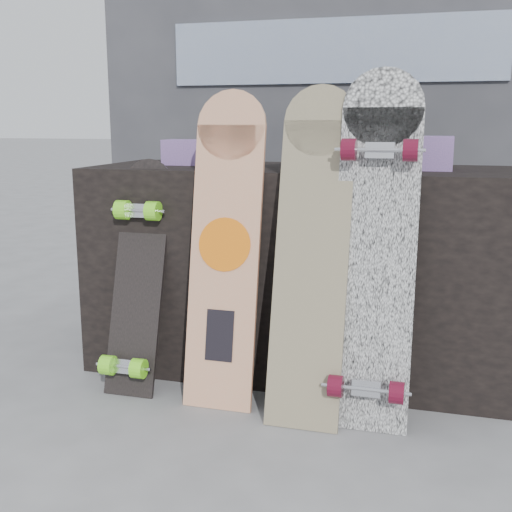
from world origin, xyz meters
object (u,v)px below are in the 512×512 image
(longboard_cascadia, at_px, (376,243))
(skateboard_dark, at_px, (137,274))
(vendor_table, at_px, (298,269))
(longboard_celtic, at_px, (312,243))
(longboard_geisha, at_px, (226,240))

(longboard_cascadia, bearing_deg, skateboard_dark, 177.74)
(vendor_table, distance_m, skateboard_dark, 0.63)
(longboard_celtic, bearing_deg, vendor_table, 108.26)
(longboard_geisha, bearing_deg, longboard_celtic, -5.51)
(longboard_cascadia, relative_size, skateboard_dark, 1.37)
(longboard_geisha, distance_m, longboard_cascadia, 0.51)
(longboard_geisha, height_order, longboard_cascadia, longboard_cascadia)
(vendor_table, relative_size, longboard_geisha, 1.48)
(longboard_geisha, relative_size, skateboard_dark, 1.29)
(vendor_table, bearing_deg, longboard_geisha, -116.38)
(longboard_geisha, bearing_deg, skateboard_dark, 178.58)
(vendor_table, xyz_separation_m, longboard_geisha, (-0.18, -0.36, 0.17))
(longboard_celtic, distance_m, skateboard_dark, 0.67)
(longboard_geisha, relative_size, longboard_celtic, 0.99)
(vendor_table, bearing_deg, longboard_celtic, -71.74)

